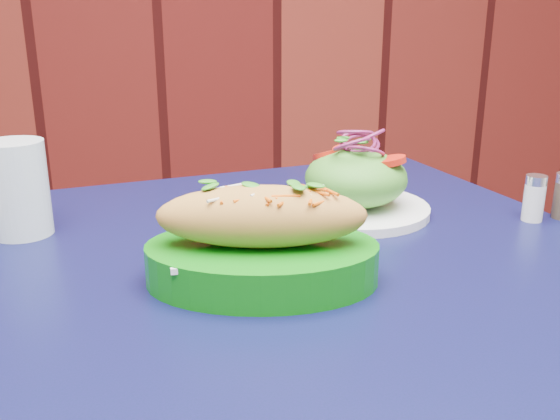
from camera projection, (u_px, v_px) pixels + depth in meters
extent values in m
cube|color=black|center=(287.00, 274.00, 0.70)|extent=(0.91, 0.91, 0.03)
cylinder|color=black|center=(379.00, 360.00, 1.22)|extent=(0.04, 0.04, 0.72)
cylinder|color=silver|center=(545.00, 412.00, 1.29)|extent=(0.03, 0.03, 0.44)
cube|color=white|center=(262.00, 248.00, 0.63)|extent=(0.19, 0.12, 0.01)
ellipsoid|color=gold|center=(262.00, 216.00, 0.62)|extent=(0.22, 0.12, 0.06)
cylinder|color=white|center=(355.00, 209.00, 0.86)|extent=(0.20, 0.20, 0.01)
ellipsoid|color=#4C992D|center=(356.00, 178.00, 0.84)|extent=(0.14, 0.14, 0.08)
cylinder|color=red|center=(391.00, 157.00, 0.82)|extent=(0.04, 0.04, 0.01)
cylinder|color=red|center=(328.00, 151.00, 0.85)|extent=(0.04, 0.04, 0.01)
cylinder|color=red|center=(347.00, 147.00, 0.87)|extent=(0.04, 0.04, 0.01)
torus|color=#841C58|center=(357.00, 147.00, 0.83)|extent=(0.05, 0.05, 0.00)
torus|color=#841C58|center=(357.00, 144.00, 0.83)|extent=(0.05, 0.05, 0.00)
torus|color=#841C58|center=(357.00, 141.00, 0.83)|extent=(0.05, 0.05, 0.00)
torus|color=#841C58|center=(358.00, 138.00, 0.83)|extent=(0.05, 0.05, 0.00)
torus|color=#841C58|center=(358.00, 135.00, 0.83)|extent=(0.05, 0.05, 0.00)
torus|color=#841C58|center=(358.00, 132.00, 0.82)|extent=(0.05, 0.05, 0.00)
cylinder|color=silver|center=(18.00, 189.00, 0.76)|extent=(0.07, 0.07, 0.12)
cylinder|color=white|center=(534.00, 202.00, 0.82)|extent=(0.03, 0.03, 0.05)
cylinder|color=silver|center=(537.00, 180.00, 0.81)|extent=(0.03, 0.03, 0.01)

